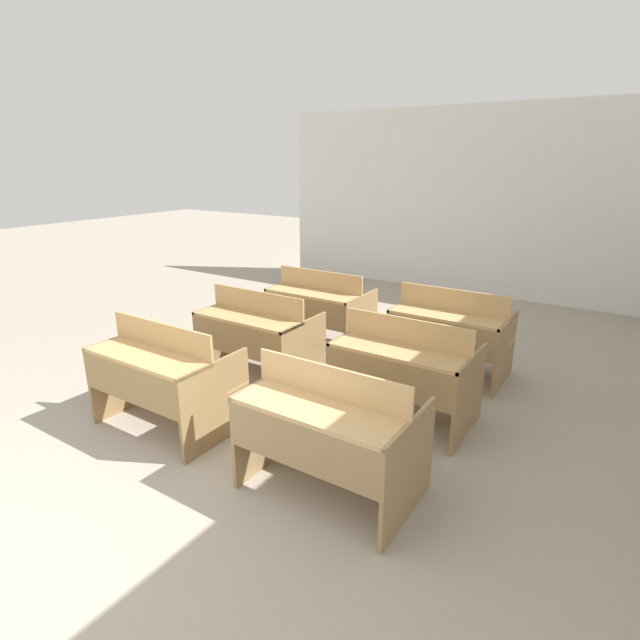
# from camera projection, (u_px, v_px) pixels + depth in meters

# --- Properties ---
(ground_plane) EXTENTS (30.00, 30.00, 0.00)m
(ground_plane) POSITION_uv_depth(u_px,v_px,m) (23.00, 570.00, 2.78)
(ground_plane) COLOR #9E9384
(wall_back) EXTENTS (6.61, 0.06, 3.00)m
(wall_back) POSITION_uv_depth(u_px,v_px,m) (464.00, 202.00, 8.17)
(wall_back) COLOR silver
(wall_back) RESTS_ON ground_plane
(bench_front_left) EXTENTS (1.14, 0.75, 0.93)m
(bench_front_left) POSITION_uv_depth(u_px,v_px,m) (163.00, 375.00, 4.14)
(bench_front_left) COLOR olive
(bench_front_left) RESTS_ON ground_plane
(bench_front_right) EXTENTS (1.14, 0.75, 0.93)m
(bench_front_right) POSITION_uv_depth(u_px,v_px,m) (329.00, 430.00, 3.29)
(bench_front_right) COLOR #9A7B51
(bench_front_right) RESTS_ON ground_plane
(bench_second_left) EXTENTS (1.14, 0.75, 0.93)m
(bench_second_left) POSITION_uv_depth(u_px,v_px,m) (257.00, 334.00, 5.09)
(bench_second_left) COLOR olive
(bench_second_left) RESTS_ON ground_plane
(bench_second_right) EXTENTS (1.14, 0.75, 0.93)m
(bench_second_right) POSITION_uv_depth(u_px,v_px,m) (404.00, 369.00, 4.25)
(bench_second_right) COLOR olive
(bench_second_right) RESTS_ON ground_plane
(bench_third_left) EXTENTS (1.14, 0.75, 0.93)m
(bench_third_left) POSITION_uv_depth(u_px,v_px,m) (319.00, 308.00, 6.00)
(bench_third_left) COLOR #96774D
(bench_third_left) RESTS_ON ground_plane
(bench_third_right) EXTENTS (1.14, 0.75, 0.93)m
(bench_third_right) POSITION_uv_depth(u_px,v_px,m) (450.00, 332.00, 5.17)
(bench_third_right) COLOR #97784E
(bench_third_right) RESTS_ON ground_plane
(schoolbag) EXTENTS (0.29, 0.24, 0.32)m
(schoolbag) POSITION_uv_depth(u_px,v_px,m) (136.00, 372.00, 4.97)
(schoolbag) COLOR navy
(schoolbag) RESTS_ON ground_plane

